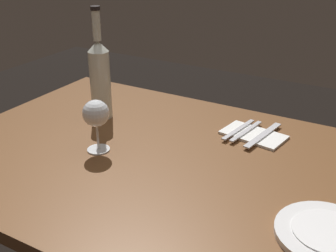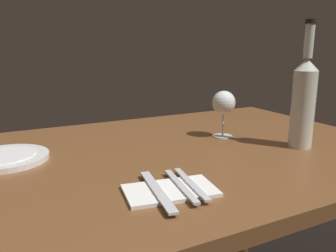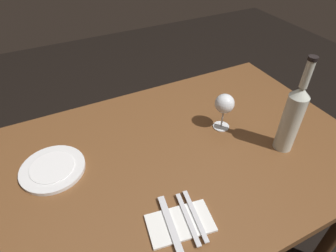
{
  "view_description": "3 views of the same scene",
  "coord_description": "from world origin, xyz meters",
  "px_view_note": "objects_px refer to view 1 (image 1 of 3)",
  "views": [
    {
      "loc": [
        0.54,
        -0.9,
        1.33
      ],
      "look_at": [
        0.01,
        0.0,
        0.84
      ],
      "focal_mm": 45.72,
      "sensor_mm": 36.0,
      "label": 1
    },
    {
      "loc": [
        0.48,
        0.85,
        1.04
      ],
      "look_at": [
        0.04,
        -0.01,
        0.81
      ],
      "focal_mm": 36.67,
      "sensor_mm": 36.0,
      "label": 2
    },
    {
      "loc": [
        0.41,
        0.65,
        1.49
      ],
      "look_at": [
        0.07,
        -0.03,
        0.86
      ],
      "focal_mm": 30.49,
      "sensor_mm": 36.0,
      "label": 3
    }
  ],
  "objects_px": {
    "dinner_plate": "(328,234)",
    "fork_inner": "(246,131)",
    "folded_napkin": "(254,135)",
    "wine_bottle": "(100,77)",
    "table_knife": "(263,135)",
    "wine_glass_left": "(96,115)",
    "fork_outer": "(238,129)"
  },
  "relations": [
    {
      "from": "wine_bottle",
      "to": "table_knife",
      "type": "relative_size",
      "value": 1.76
    },
    {
      "from": "wine_glass_left",
      "to": "table_knife",
      "type": "height_order",
      "value": "wine_glass_left"
    },
    {
      "from": "dinner_plate",
      "to": "table_knife",
      "type": "height_order",
      "value": "dinner_plate"
    },
    {
      "from": "fork_outer",
      "to": "table_knife",
      "type": "bearing_deg",
      "value": 0.0
    },
    {
      "from": "wine_glass_left",
      "to": "wine_bottle",
      "type": "relative_size",
      "value": 0.42
    },
    {
      "from": "dinner_plate",
      "to": "wine_glass_left",
      "type": "bearing_deg",
      "value": 174.2
    },
    {
      "from": "wine_glass_left",
      "to": "fork_inner",
      "type": "relative_size",
      "value": 0.86
    },
    {
      "from": "wine_glass_left",
      "to": "dinner_plate",
      "type": "relative_size",
      "value": 0.7
    },
    {
      "from": "wine_bottle",
      "to": "fork_inner",
      "type": "distance_m",
      "value": 0.5
    },
    {
      "from": "wine_bottle",
      "to": "fork_outer",
      "type": "distance_m",
      "value": 0.48
    },
    {
      "from": "folded_napkin",
      "to": "wine_bottle",
      "type": "bearing_deg",
      "value": -167.27
    },
    {
      "from": "fork_outer",
      "to": "table_knife",
      "type": "xyz_separation_m",
      "value": [
        0.08,
        0.0,
        0.0
      ]
    },
    {
      "from": "folded_napkin",
      "to": "fork_inner",
      "type": "bearing_deg",
      "value": 180.0
    },
    {
      "from": "dinner_plate",
      "to": "fork_inner",
      "type": "xyz_separation_m",
      "value": [
        -0.32,
        0.38,
        0.0
      ]
    },
    {
      "from": "wine_bottle",
      "to": "fork_outer",
      "type": "xyz_separation_m",
      "value": [
        0.45,
        0.11,
        -0.13
      ]
    },
    {
      "from": "fork_inner",
      "to": "table_knife",
      "type": "xyz_separation_m",
      "value": [
        0.05,
        0.0,
        0.0
      ]
    },
    {
      "from": "wine_bottle",
      "to": "table_knife",
      "type": "bearing_deg",
      "value": 12.03
    },
    {
      "from": "fork_inner",
      "to": "fork_outer",
      "type": "relative_size",
      "value": 1.0
    },
    {
      "from": "fork_inner",
      "to": "table_knife",
      "type": "relative_size",
      "value": 0.85
    },
    {
      "from": "wine_bottle",
      "to": "table_knife",
      "type": "distance_m",
      "value": 0.56
    },
    {
      "from": "dinner_plate",
      "to": "fork_inner",
      "type": "height_order",
      "value": "dinner_plate"
    },
    {
      "from": "fork_outer",
      "to": "dinner_plate",
      "type": "bearing_deg",
      "value": -47.59
    },
    {
      "from": "wine_bottle",
      "to": "fork_outer",
      "type": "relative_size",
      "value": 2.05
    },
    {
      "from": "fork_outer",
      "to": "table_knife",
      "type": "distance_m",
      "value": 0.08
    },
    {
      "from": "folded_napkin",
      "to": "table_knife",
      "type": "xyz_separation_m",
      "value": [
        0.03,
        0.0,
        0.01
      ]
    },
    {
      "from": "fork_inner",
      "to": "table_knife",
      "type": "bearing_deg",
      "value": 0.0
    },
    {
      "from": "wine_glass_left",
      "to": "table_knife",
      "type": "xyz_separation_m",
      "value": [
        0.39,
        0.31,
        -0.1
      ]
    },
    {
      "from": "wine_bottle",
      "to": "dinner_plate",
      "type": "xyz_separation_m",
      "value": [
        0.8,
        -0.27,
        -0.13
      ]
    },
    {
      "from": "wine_glass_left",
      "to": "fork_inner",
      "type": "xyz_separation_m",
      "value": [
        0.33,
        0.31,
        -0.1
      ]
    },
    {
      "from": "dinner_plate",
      "to": "fork_outer",
      "type": "relative_size",
      "value": 1.23
    },
    {
      "from": "wine_bottle",
      "to": "dinner_plate",
      "type": "bearing_deg",
      "value": -18.5
    },
    {
      "from": "fork_inner",
      "to": "fork_outer",
      "type": "height_order",
      "value": "same"
    }
  ]
}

